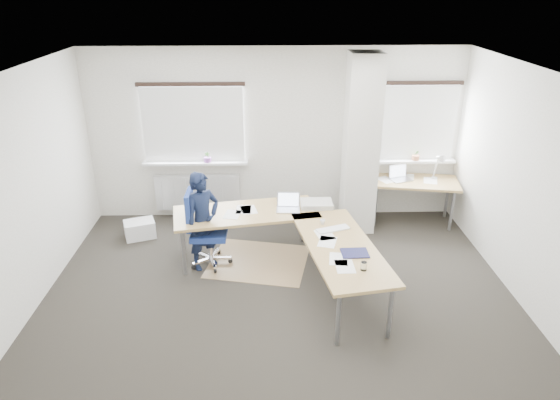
{
  "coord_description": "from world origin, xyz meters",
  "views": [
    {
      "loc": [
        -0.14,
        -5.3,
        3.71
      ],
      "look_at": [
        0.03,
        0.9,
        0.96
      ],
      "focal_mm": 32.0,
      "sensor_mm": 36.0,
      "label": 1
    }
  ],
  "objects_px": {
    "desk_main": "(294,229)",
    "task_chair": "(207,244)",
    "person": "(203,221)",
    "desk_side": "(414,183)"
  },
  "relations": [
    {
      "from": "person",
      "to": "desk_side",
      "type": "bearing_deg",
      "value": -18.23
    },
    {
      "from": "person",
      "to": "desk_main",
      "type": "bearing_deg",
      "value": -52.5
    },
    {
      "from": "task_chair",
      "to": "person",
      "type": "xyz_separation_m",
      "value": [
        -0.02,
        -0.05,
        0.39
      ]
    },
    {
      "from": "task_chair",
      "to": "person",
      "type": "height_order",
      "value": "person"
    },
    {
      "from": "desk_side",
      "to": "task_chair",
      "type": "distance_m",
      "value": 3.51
    },
    {
      "from": "desk_main",
      "to": "task_chair",
      "type": "xyz_separation_m",
      "value": [
        -1.2,
        0.32,
        -0.38
      ]
    },
    {
      "from": "desk_main",
      "to": "person",
      "type": "distance_m",
      "value": 1.25
    },
    {
      "from": "desk_side",
      "to": "task_chair",
      "type": "relative_size",
      "value": 1.35
    },
    {
      "from": "desk_main",
      "to": "task_chair",
      "type": "bearing_deg",
      "value": 155.2
    },
    {
      "from": "desk_side",
      "to": "task_chair",
      "type": "bearing_deg",
      "value": -148.56
    }
  ]
}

